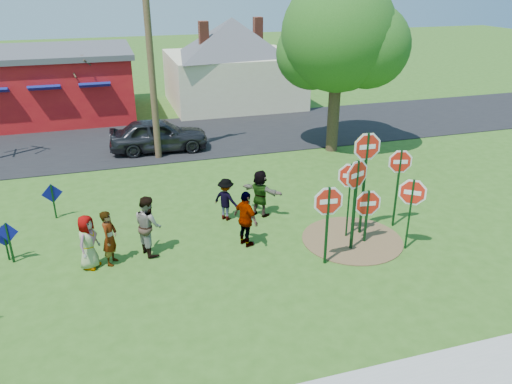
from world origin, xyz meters
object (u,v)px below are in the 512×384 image
at_px(stop_sign_a, 328,208).
at_px(stop_sign_b, 366,158).
at_px(stop_sign_c, 350,184).
at_px(person_a, 88,242).
at_px(stop_sign_d, 399,169).
at_px(leafy_tree, 341,41).
at_px(utility_pole, 150,47).
at_px(person_b, 110,238).
at_px(suv, 159,135).

relative_size(stop_sign_a, stop_sign_b, 0.72).
distance_m(stop_sign_a, stop_sign_b, 2.45).
relative_size(stop_sign_c, person_a, 1.62).
xyz_separation_m(stop_sign_d, leafy_tree, (1.50, 7.88, 3.06)).
distance_m(stop_sign_c, utility_pole, 11.06).
bearing_deg(stop_sign_b, utility_pole, 123.13).
height_order(stop_sign_a, person_b, stop_sign_a).
relative_size(stop_sign_a, leafy_tree, 0.33).
bearing_deg(person_b, stop_sign_c, -70.10).
relative_size(stop_sign_d, person_a, 1.72).
bearing_deg(person_b, stop_sign_d, -67.85).
bearing_deg(stop_sign_b, leafy_tree, 73.47).
distance_m(person_a, leafy_tree, 14.27).
height_order(stop_sign_a, stop_sign_c, stop_sign_c).
bearing_deg(suv, utility_pole, 173.02).
height_order(stop_sign_b, leafy_tree, leafy_tree).
xyz_separation_m(stop_sign_a, stop_sign_d, (3.19, 1.53, 0.27)).
distance_m(stop_sign_d, person_b, 9.25).
xyz_separation_m(stop_sign_c, person_b, (-7.31, 0.52, -1.01)).
bearing_deg(stop_sign_a, leafy_tree, 69.44).
distance_m(stop_sign_d, utility_pole, 11.77).
bearing_deg(stop_sign_c, stop_sign_a, -107.70).
distance_m(stop_sign_a, stop_sign_d, 3.55).
xyz_separation_m(stop_sign_a, stop_sign_b, (1.85, 1.37, 0.85)).
xyz_separation_m(stop_sign_a, leafy_tree, (4.69, 9.41, 3.34)).
xyz_separation_m(stop_sign_b, person_b, (-7.83, 0.45, -1.78)).
bearing_deg(suv, leafy_tree, -102.36).
relative_size(stop_sign_a, stop_sign_d, 0.91).
distance_m(stop_sign_c, person_b, 7.40).
xyz_separation_m(stop_sign_c, person_a, (-7.91, 0.48, -1.03)).
bearing_deg(leafy_tree, suv, 164.43).
distance_m(person_a, person_b, 0.60).
relative_size(stop_sign_b, person_a, 2.18).
distance_m(stop_sign_a, person_a, 6.88).
bearing_deg(stop_sign_b, stop_sign_a, -140.69).
height_order(suv, leafy_tree, leafy_tree).
relative_size(person_b, utility_pole, 0.18).
distance_m(utility_pole, leafy_tree, 8.37).
height_order(stop_sign_b, utility_pole, utility_pole).
height_order(stop_sign_b, person_a, stop_sign_b).
height_order(stop_sign_a, person_a, stop_sign_a).
xyz_separation_m(suv, utility_pole, (-0.17, -0.96, 4.16)).
bearing_deg(utility_pole, stop_sign_c, -62.42).
relative_size(stop_sign_b, utility_pole, 0.38).
bearing_deg(person_b, stop_sign_b, -69.33).
bearing_deg(utility_pole, suv, 79.81).
distance_m(person_b, utility_pole, 10.09).
xyz_separation_m(stop_sign_a, stop_sign_c, (1.33, 1.30, 0.08)).
bearing_deg(leafy_tree, utility_pole, 171.12).
xyz_separation_m(suv, leafy_tree, (8.10, -2.26, 4.30)).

